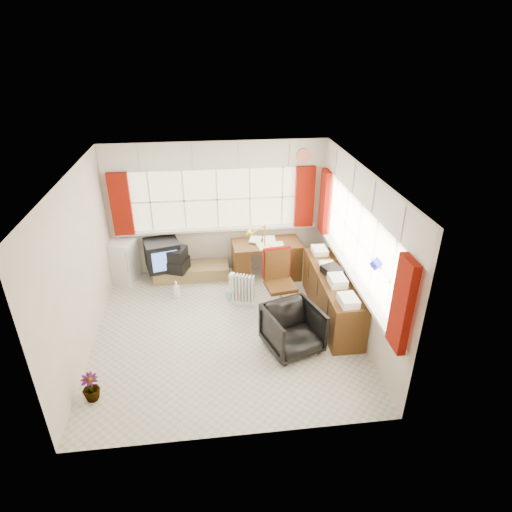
{
  "coord_description": "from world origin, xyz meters",
  "views": [
    {
      "loc": [
        -0.19,
        -5.43,
        4.12
      ],
      "look_at": [
        0.54,
        0.55,
        0.99
      ],
      "focal_mm": 30.0,
      "sensor_mm": 36.0,
      "label": 1
    }
  ],
  "objects": [
    {
      "name": "flower_vase",
      "position": [
        -1.77,
        -1.22,
        0.19
      ],
      "size": [
        0.28,
        0.28,
        0.39
      ],
      "primitive_type": "imported",
      "rotation": [
        0.0,
        0.0,
        0.36
      ],
      "color": "black",
      "rests_on": "ground"
    },
    {
      "name": "mini_fridge",
      "position": [
        -1.8,
        1.8,
        0.4
      ],
      "size": [
        0.59,
        0.6,
        0.8
      ],
      "color": "white",
      "rests_on": "ground"
    },
    {
      "name": "credenza",
      "position": [
        1.73,
        0.2,
        0.39
      ],
      "size": [
        0.5,
        2.0,
        0.85
      ],
      "color": "#563214",
      "rests_on": "ground"
    },
    {
      "name": "window_back",
      "position": [
        0.0,
        1.94,
        0.95
      ],
      "size": [
        3.7,
        0.12,
        3.6
      ],
      "color": "#FBEFC7",
      "rests_on": "room_walls"
    },
    {
      "name": "hifi_stack",
      "position": [
        -0.92,
        1.62,
        0.46
      ],
      "size": [
        0.72,
        0.59,
        0.45
      ],
      "color": "black",
      "rests_on": "tv_bench"
    },
    {
      "name": "desk",
      "position": [
        0.86,
        1.56,
        0.4
      ],
      "size": [
        1.27,
        0.67,
        0.76
      ],
      "color": "#563214",
      "rests_on": "ground"
    },
    {
      "name": "radiator",
      "position": [
        0.34,
        0.69,
        0.23
      ],
      "size": [
        0.41,
        0.28,
        0.57
      ],
      "color": "white",
      "rests_on": "ground"
    },
    {
      "name": "overhead_cabinets",
      "position": [
        0.98,
        0.98,
        2.25
      ],
      "size": [
        3.98,
        3.98,
        0.48
      ],
      "color": "silver",
      "rests_on": "room_walls"
    },
    {
      "name": "ground",
      "position": [
        0.0,
        0.0,
        0.0
      ],
      "size": [
        4.0,
        4.0,
        0.0
      ],
      "primitive_type": "plane",
      "color": "beige",
      "rests_on": "ground"
    },
    {
      "name": "file_tray",
      "position": [
        1.72,
        0.25,
        0.81
      ],
      "size": [
        0.37,
        0.41,
        0.11
      ],
      "primitive_type": "cube",
      "rotation": [
        0.0,
        0.0,
        0.35
      ],
      "color": "black",
      "rests_on": "credenza"
    },
    {
      "name": "office_chair",
      "position": [
        0.94,
        -0.55,
        0.34
      ],
      "size": [
        0.94,
        0.95,
        0.69
      ],
      "primitive_type": "imported",
      "rotation": [
        0.0,
        0.0,
        0.32
      ],
      "color": "black",
      "rests_on": "ground"
    },
    {
      "name": "desk_lamp",
      "position": [
        0.79,
        1.38,
        1.04
      ],
      "size": [
        0.18,
        0.16,
        0.46
      ],
      "color": "yellow",
      "rests_on": "desk"
    },
    {
      "name": "spray_bottle_a",
      "position": [
        -0.81,
        1.05,
        0.16
      ],
      "size": [
        0.16,
        0.16,
        0.32
      ],
      "primitive_type": "imported",
      "rotation": [
        0.0,
        0.0,
        0.4
      ],
      "color": "white",
      "rests_on": "ground"
    },
    {
      "name": "spray_bottle_b",
      "position": [
        0.11,
        0.9,
        0.1
      ],
      "size": [
        0.12,
        0.12,
        0.2
      ],
      "primitive_type": "imported",
      "rotation": [
        0.0,
        0.0,
        -0.56
      ],
      "color": "#8FD5CC",
      "rests_on": "ground"
    },
    {
      "name": "task_chair",
      "position": [
        0.89,
        0.45,
        0.59
      ],
      "size": [
        0.53,
        0.55,
        1.12
      ],
      "color": "black",
      "rests_on": "ground"
    },
    {
      "name": "crt_tv",
      "position": [
        -1.06,
        1.71,
        0.52
      ],
      "size": [
        0.71,
        0.67,
        0.54
      ],
      "color": "black",
      "rests_on": "tv_bench"
    },
    {
      "name": "curtains",
      "position": [
        0.92,
        0.93,
        1.46
      ],
      "size": [
        3.83,
        3.83,
        1.15
      ],
      "color": "maroon",
      "rests_on": "room_walls"
    },
    {
      "name": "room_walls",
      "position": [
        0.0,
        0.0,
        1.5
      ],
      "size": [
        4.0,
        4.0,
        4.0
      ],
      "color": "beige",
      "rests_on": "ground"
    },
    {
      "name": "tv_bench",
      "position": [
        -0.55,
        1.72,
        0.12
      ],
      "size": [
        1.4,
        0.5,
        0.25
      ],
      "primitive_type": "cube",
      "color": "#A38851",
      "rests_on": "ground"
    },
    {
      "name": "window_right",
      "position": [
        1.94,
        0.0,
        0.95
      ],
      "size": [
        0.12,
        3.7,
        3.6
      ],
      "color": "#FBEFC7",
      "rests_on": "room_walls"
    }
  ]
}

